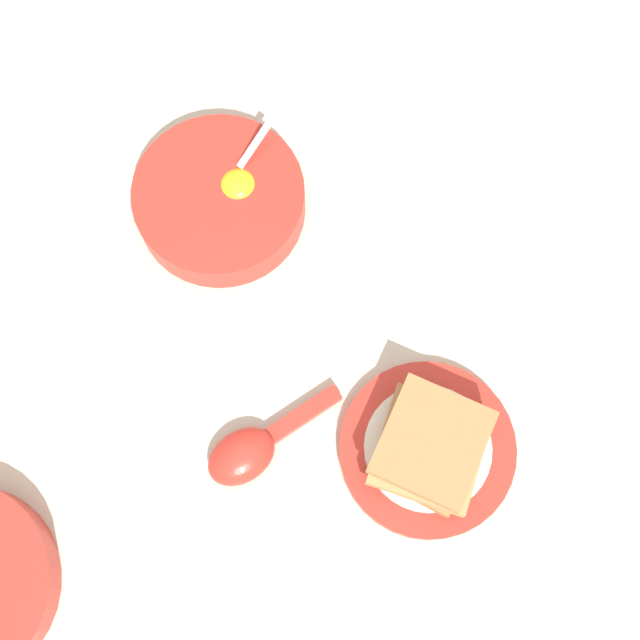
{
  "coord_description": "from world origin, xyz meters",
  "views": [
    {
      "loc": [
        -0.08,
        -0.07,
        0.88
      ],
      "look_at": [
        0.16,
        0.03,
        0.02
      ],
      "focal_mm": 50.0,
      "sensor_mm": 36.0,
      "label": 1
    }
  ],
  "objects": [
    {
      "name": "ground_plane",
      "position": [
        0.0,
        0.0,
        0.0
      ],
      "size": [
        3.0,
        3.0,
        0.0
      ],
      "primitive_type": "plane",
      "color": "beige"
    },
    {
      "name": "egg_bowl",
      "position": [
        0.23,
        0.18,
        0.02
      ],
      "size": [
        0.18,
        0.18,
        0.07
      ],
      "color": "red",
      "rests_on": "ground_plane"
    },
    {
      "name": "toast_plate",
      "position": [
        0.08,
        -0.12,
        0.01
      ],
      "size": [
        0.17,
        0.17,
        0.02
      ],
      "color": "red",
      "rests_on": "ground_plane"
    },
    {
      "name": "toast_sandwich",
      "position": [
        0.08,
        -0.12,
        0.04
      ],
      "size": [
        0.11,
        0.1,
        0.05
      ],
      "color": "#9E7042",
      "rests_on": "toast_plate"
    },
    {
      "name": "soup_spoon",
      "position": [
        0.01,
        0.04,
        0.01
      ],
      "size": [
        0.14,
        0.11,
        0.03
      ],
      "color": "red",
      "rests_on": "ground_plane"
    }
  ]
}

